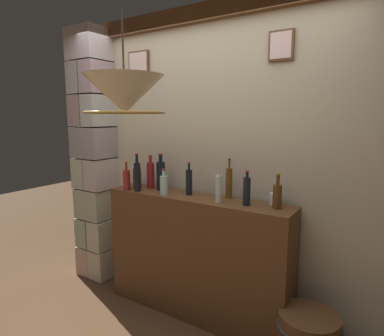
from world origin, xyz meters
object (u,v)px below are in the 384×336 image
(liquor_bottle_mezcal, at_px, (277,195))
(liquor_bottle_sherry, at_px, (127,179))
(liquor_bottle_rum, at_px, (151,175))
(liquor_bottle_whiskey, at_px, (137,176))
(pendant_lamp, at_px, (124,95))
(liquor_bottle_tequila, at_px, (161,175))
(liquor_bottle_scotch, at_px, (137,177))
(glass_tumbler_rocks, at_px, (274,199))
(liquor_bottle_amaro, at_px, (164,184))
(liquor_bottle_rye, at_px, (189,182))
(liquor_bottle_gin, at_px, (229,183))
(liquor_bottle_vermouth, at_px, (219,188))
(liquor_bottle_brandy, at_px, (247,191))

(liquor_bottle_mezcal, distance_m, liquor_bottle_sherry, 1.36)
(liquor_bottle_rum, relative_size, liquor_bottle_sherry, 1.14)
(liquor_bottle_whiskey, bearing_deg, pendant_lamp, -51.91)
(liquor_bottle_tequila, height_order, liquor_bottle_scotch, liquor_bottle_tequila)
(liquor_bottle_tequila, xyz_separation_m, glass_tumbler_rocks, (1.04, 0.07, -0.09))
(liquor_bottle_amaro, height_order, liquor_bottle_rye, liquor_bottle_rye)
(liquor_bottle_rum, bearing_deg, liquor_bottle_tequila, -1.17)
(liquor_bottle_mezcal, xyz_separation_m, pendant_lamp, (-0.71, -0.80, 0.69))
(liquor_bottle_rum, relative_size, liquor_bottle_whiskey, 0.91)
(liquor_bottle_rye, distance_m, liquor_bottle_sherry, 0.60)
(liquor_bottle_whiskey, bearing_deg, liquor_bottle_rye, 16.31)
(liquor_bottle_rye, bearing_deg, liquor_bottle_gin, 13.46)
(liquor_bottle_whiskey, bearing_deg, liquor_bottle_amaro, 4.80)
(liquor_bottle_gin, bearing_deg, liquor_bottle_amaro, -159.70)
(liquor_bottle_gin, relative_size, liquor_bottle_vermouth, 1.17)
(liquor_bottle_vermouth, bearing_deg, liquor_bottle_whiskey, -175.22)
(liquor_bottle_amaro, distance_m, liquor_bottle_brandy, 0.74)
(liquor_bottle_rye, height_order, liquor_bottle_brandy, liquor_bottle_rye)
(liquor_bottle_rye, height_order, liquor_bottle_scotch, liquor_bottle_rye)
(liquor_bottle_mezcal, distance_m, pendant_lamp, 1.27)
(liquor_bottle_rum, distance_m, liquor_bottle_vermouth, 0.77)
(liquor_bottle_scotch, bearing_deg, pendant_lamp, -51.18)
(liquor_bottle_whiskey, bearing_deg, liquor_bottle_gin, 15.12)
(liquor_bottle_brandy, bearing_deg, liquor_bottle_tequila, 175.75)
(liquor_bottle_whiskey, bearing_deg, liquor_bottle_vermouth, 4.78)
(liquor_bottle_rum, distance_m, liquor_bottle_sherry, 0.22)
(liquor_bottle_scotch, bearing_deg, liquor_bottle_rum, 25.20)
(liquor_bottle_gin, relative_size, liquor_bottle_scotch, 1.20)
(glass_tumbler_rocks, bearing_deg, liquor_bottle_rye, -172.78)
(liquor_bottle_amaro, height_order, liquor_bottle_rum, liquor_bottle_rum)
(liquor_bottle_vermouth, xyz_separation_m, liquor_bottle_sherry, (-0.90, -0.08, -0.01))
(liquor_bottle_mezcal, distance_m, liquor_bottle_scotch, 1.33)
(liquor_bottle_tequila, relative_size, liquor_bottle_mezcal, 1.27)
(liquor_bottle_rum, bearing_deg, liquor_bottle_gin, 4.33)
(liquor_bottle_amaro, height_order, liquor_bottle_brandy, liquor_bottle_brandy)
(liquor_bottle_gin, bearing_deg, liquor_bottle_mezcal, -10.84)
(liquor_bottle_amaro, height_order, pendant_lamp, pendant_lamp)
(pendant_lamp, bearing_deg, liquor_bottle_amaro, 109.21)
(glass_tumbler_rocks, bearing_deg, liquor_bottle_brandy, -141.14)
(liquor_bottle_gin, relative_size, liquor_bottle_mezcal, 1.24)
(liquor_bottle_rum, height_order, liquor_bottle_vermouth, liquor_bottle_rum)
(liquor_bottle_scotch, bearing_deg, liquor_bottle_rye, 3.45)
(liquor_bottle_mezcal, xyz_separation_m, liquor_bottle_rum, (-1.21, 0.02, 0.03))
(liquor_bottle_rum, relative_size, liquor_bottle_scotch, 1.14)
(liquor_bottle_tequila, xyz_separation_m, liquor_bottle_scotch, (-0.24, -0.05, -0.04))
(liquor_bottle_gin, relative_size, liquor_bottle_tequila, 0.98)
(pendant_lamp, bearing_deg, glass_tumbler_rocks, 53.25)
(liquor_bottle_brandy, xyz_separation_m, liquor_bottle_sherry, (-1.13, -0.11, -0.01))
(liquor_bottle_mezcal, relative_size, glass_tumbler_rocks, 3.00)
(liquor_bottle_scotch, bearing_deg, liquor_bottle_amaro, -11.82)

